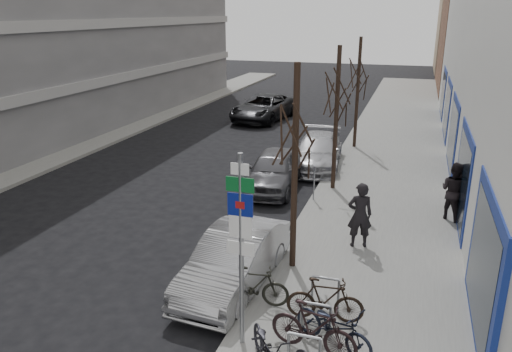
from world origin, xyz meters
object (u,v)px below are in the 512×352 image
Objects in this scene: tree_far at (359,67)px; pedestrian_far at (454,191)px; meter_mid at (314,180)px; tree_mid at (338,85)px; bike_mid_curb at (334,323)px; parked_car_back at (318,151)px; meter_back at (338,143)px; pedestrian_near at (360,215)px; lane_car at (263,108)px; bike_near_left at (266,346)px; bike_mid_inner at (254,286)px; bike_rack at (316,316)px; bike_far_inner at (325,299)px; parked_car_front at (234,260)px; meter_front at (271,245)px; parked_car_mid at (274,170)px; tree_near at (296,120)px; bike_near_right at (314,328)px; highway_sign_pole at (241,240)px.

pedestrian_far is (4.20, -8.32, -2.98)m from tree_far.
tree_mid is at bearing 73.30° from meter_mid.
bike_mid_curb is 0.37× the size of parked_car_back.
pedestrian_near reaches higher than meter_back.
tree_mid is 0.96× the size of lane_car.
pedestrian_far reaches higher than lane_car.
bike_near_left is at bearing -86.22° from meter_back.
pedestrian_far is at bearing 7.04° from bike_mid_curb.
bike_mid_inner is (-0.39, -15.12, -3.45)m from tree_far.
tree_far is at bearing 94.32° from bike_rack.
bike_far_inner is at bearing 70.00° from pedestrian_near.
pedestrian_near reaches higher than parked_car_front.
tree_mid reaches higher than bike_near_left.
pedestrian_near reaches higher than bike_mid_curb.
meter_front is 1.07m from parked_car_front.
bike_near_left is 2.09m from bike_far_inner.
meter_mid is at bearing -85.84° from parked_car_back.
parked_car_mid is at bearing 26.69° from pedestrian_far.
meter_front is 1.00× the size of meter_back.
parked_car_back is 2.53× the size of pedestrian_far.
meter_back is 0.69× the size of bike_mid_curb.
meter_mid reaches higher than bike_far_inner.
tree_near is 2.96× the size of bike_near_right.
parked_car_mid is at bearing 16.81° from bike_far_inner.
highway_sign_pole is 16.59m from tree_far.
bike_near_right is 13.10m from parked_car_back.
tree_near reaches higher than bike_mid_curb.
meter_front is 0.26× the size of parked_car_back.
meter_mid is at bearing -75.08° from pedestrian_near.
tree_far is 0.96× the size of lane_car.
lane_car is at bearing 7.71° from bike_mid_inner.
tree_mid reaches higher than bike_mid_curb.
tree_mid is at bearing 90.00° from tree_near.
highway_sign_pole is 0.95× the size of parked_car_front.
tree_mid is 3.21× the size of bike_far_inner.
parked_car_front is (-0.75, -0.74, -0.19)m from meter_front.
meter_back is at bearing 48.21° from parked_car_back.
bike_near_left is at bearing -88.15° from parked_car_back.
tree_near is at bearing -19.22° from bike_mid_inner.
bike_near_left is at bearing -75.20° from meter_front.
parked_car_front is at bearing 87.18° from pedestrian_far.
parked_car_front is 7.47m from parked_car_mid.
tree_far is at bearing 65.82° from parked_car_back.
tree_near is 3.12× the size of bike_near_left.
bike_mid_inner is at bearing -80.21° from parked_car_mid.
bike_mid_inner is at bearing 80.38° from bike_far_inner.
bike_mid_inner is (-0.19, 1.39, -1.81)m from highway_sign_pole.
tree_mid is at bearing 84.86° from parked_car_front.
parked_car_front is 2.26× the size of pedestrian_far.
parked_car_mid is at bearing 4.02° from bike_mid_inner.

